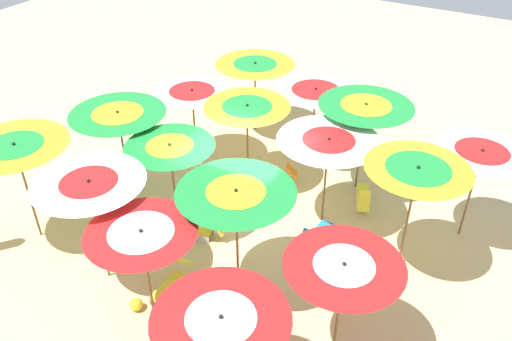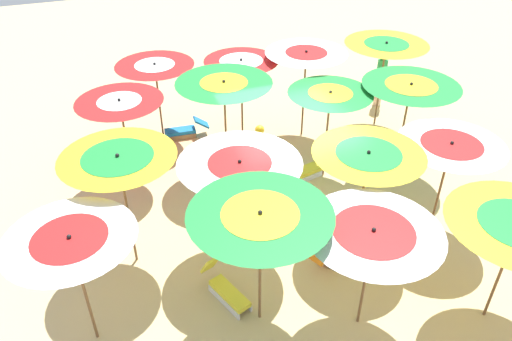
{
  "view_description": "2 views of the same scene",
  "coord_description": "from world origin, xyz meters",
  "px_view_note": "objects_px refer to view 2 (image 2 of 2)",
  "views": [
    {
      "loc": [
        8.13,
        4.96,
        8.08
      ],
      "look_at": [
        -0.91,
        -0.24,
        0.97
      ],
      "focal_mm": 36.82,
      "sensor_mm": 36.0,
      "label": 1
    },
    {
      "loc": [
        -8.22,
        3.72,
        7.19
      ],
      "look_at": [
        -0.03,
        0.74,
        1.16
      ],
      "focal_mm": 34.84,
      "sensor_mm": 36.0,
      "label": 2
    }
  ],
  "objects_px": {
    "beach_umbrella_9": "(240,169)",
    "beach_umbrella_11": "(241,67)",
    "lounger_5": "(218,222)",
    "lounger_4": "(335,249)",
    "lounger_3": "(226,289)",
    "beach_ball": "(260,130)",
    "beachgoer_0": "(381,78)",
    "lounger_1": "(301,171)",
    "beach_umbrella_4": "(372,239)",
    "beach_umbrella_8": "(260,222)",
    "lounger_2": "(259,142)",
    "beach_umbrella_5": "(367,162)",
    "beach_umbrella_13": "(119,166)",
    "beach_umbrella_12": "(72,248)",
    "beach_umbrella_2": "(410,93)",
    "beach_umbrella_3": "(385,51)",
    "beach_umbrella_6": "(330,101)",
    "beach_umbrella_1": "(450,151)",
    "beach_umbrella_14": "(121,109)",
    "beach_umbrella_10": "(224,91)",
    "beach_umbrella_7": "(306,60)",
    "lounger_0": "(184,130)"
  },
  "relations": [
    {
      "from": "lounger_3",
      "to": "lounger_1",
      "type": "bearing_deg",
      "value": 116.39
    },
    {
      "from": "beach_umbrella_13",
      "to": "beach_umbrella_14",
      "type": "distance_m",
      "value": 2.86
    },
    {
      "from": "beach_umbrella_12",
      "to": "lounger_3",
      "type": "height_order",
      "value": "beach_umbrella_12"
    },
    {
      "from": "beach_umbrella_5",
      "to": "beach_umbrella_7",
      "type": "xyz_separation_m",
      "value": [
        4.46,
        -0.77,
        0.23
      ]
    },
    {
      "from": "beach_umbrella_5",
      "to": "beach_umbrella_13",
      "type": "relative_size",
      "value": 0.89
    },
    {
      "from": "lounger_4",
      "to": "beach_umbrella_6",
      "type": "bearing_deg",
      "value": 45.14
    },
    {
      "from": "lounger_1",
      "to": "beachgoer_0",
      "type": "distance_m",
      "value": 4.89
    },
    {
      "from": "beach_umbrella_3",
      "to": "beach_umbrella_14",
      "type": "relative_size",
      "value": 1.12
    },
    {
      "from": "lounger_2",
      "to": "beach_umbrella_4",
      "type": "bearing_deg",
      "value": 176.02
    },
    {
      "from": "beach_umbrella_1",
      "to": "beach_umbrella_4",
      "type": "bearing_deg",
      "value": 121.4
    },
    {
      "from": "beach_umbrella_5",
      "to": "beach_umbrella_8",
      "type": "relative_size",
      "value": 0.93
    },
    {
      "from": "lounger_4",
      "to": "beachgoer_0",
      "type": "height_order",
      "value": "beachgoer_0"
    },
    {
      "from": "beach_umbrella_14",
      "to": "lounger_2",
      "type": "height_order",
      "value": "beach_umbrella_14"
    },
    {
      "from": "beach_umbrella_1",
      "to": "lounger_3",
      "type": "height_order",
      "value": "beach_umbrella_1"
    },
    {
      "from": "beach_umbrella_3",
      "to": "beach_umbrella_9",
      "type": "relative_size",
      "value": 1.09
    },
    {
      "from": "beach_umbrella_13",
      "to": "lounger_3",
      "type": "relative_size",
      "value": 2.06
    },
    {
      "from": "beach_umbrella_10",
      "to": "beach_umbrella_14",
      "type": "bearing_deg",
      "value": 78.32
    },
    {
      "from": "lounger_5",
      "to": "beachgoer_0",
      "type": "height_order",
      "value": "beachgoer_0"
    },
    {
      "from": "beach_umbrella_11",
      "to": "lounger_2",
      "type": "relative_size",
      "value": 1.96
    },
    {
      "from": "beach_umbrella_13",
      "to": "beachgoer_0",
      "type": "relative_size",
      "value": 1.48
    },
    {
      "from": "beach_umbrella_7",
      "to": "lounger_5",
      "type": "relative_size",
      "value": 2.08
    },
    {
      "from": "beach_umbrella_11",
      "to": "lounger_2",
      "type": "height_order",
      "value": "beach_umbrella_11"
    },
    {
      "from": "beach_umbrella_2",
      "to": "lounger_1",
      "type": "bearing_deg",
      "value": 79.93
    },
    {
      "from": "beach_umbrella_6",
      "to": "lounger_0",
      "type": "xyz_separation_m",
      "value": [
        3.02,
        2.85,
        -1.84
      ]
    },
    {
      "from": "lounger_0",
      "to": "beach_umbrella_6",
      "type": "bearing_deg",
      "value": 137.37
    },
    {
      "from": "beach_umbrella_3",
      "to": "beach_umbrella_14",
      "type": "height_order",
      "value": "beach_umbrella_3"
    },
    {
      "from": "beach_umbrella_7",
      "to": "lounger_4",
      "type": "relative_size",
      "value": 2.1
    },
    {
      "from": "beach_umbrella_2",
      "to": "beach_umbrella_3",
      "type": "height_order",
      "value": "beach_umbrella_3"
    },
    {
      "from": "beach_umbrella_9",
      "to": "beach_umbrella_11",
      "type": "height_order",
      "value": "beach_umbrella_11"
    },
    {
      "from": "lounger_2",
      "to": "lounger_3",
      "type": "distance_m",
      "value": 5.23
    },
    {
      "from": "beach_umbrella_8",
      "to": "lounger_0",
      "type": "bearing_deg",
      "value": -1.67
    },
    {
      "from": "lounger_5",
      "to": "beach_umbrella_8",
      "type": "bearing_deg",
      "value": 4.42
    },
    {
      "from": "beach_umbrella_5",
      "to": "lounger_4",
      "type": "relative_size",
      "value": 1.91
    },
    {
      "from": "beach_umbrella_12",
      "to": "lounger_0",
      "type": "relative_size",
      "value": 1.86
    },
    {
      "from": "beach_umbrella_6",
      "to": "beach_umbrella_12",
      "type": "bearing_deg",
      "value": 117.73
    },
    {
      "from": "beach_umbrella_3",
      "to": "beach_umbrella_11",
      "type": "xyz_separation_m",
      "value": [
        0.65,
        3.89,
        -0.14
      ]
    },
    {
      "from": "beach_umbrella_9",
      "to": "beach_umbrella_14",
      "type": "distance_m",
      "value": 3.77
    },
    {
      "from": "lounger_3",
      "to": "beach_ball",
      "type": "height_order",
      "value": "lounger_3"
    },
    {
      "from": "beach_umbrella_12",
      "to": "lounger_2",
      "type": "relative_size",
      "value": 1.97
    },
    {
      "from": "beach_umbrella_7",
      "to": "beach_umbrella_14",
      "type": "distance_m",
      "value": 4.9
    },
    {
      "from": "lounger_3",
      "to": "beach_umbrella_14",
      "type": "bearing_deg",
      "value": 173.93
    },
    {
      "from": "beachgoer_0",
      "to": "lounger_1",
      "type": "bearing_deg",
      "value": 47.88
    },
    {
      "from": "beach_umbrella_2",
      "to": "beach_umbrella_5",
      "type": "relative_size",
      "value": 1.06
    },
    {
      "from": "beach_umbrella_10",
      "to": "beach_umbrella_13",
      "type": "distance_m",
      "value": 3.54
    },
    {
      "from": "beach_umbrella_4",
      "to": "beach_umbrella_8",
      "type": "height_order",
      "value": "beach_umbrella_8"
    },
    {
      "from": "beach_umbrella_3",
      "to": "beach_umbrella_12",
      "type": "distance_m",
      "value": 9.71
    },
    {
      "from": "beach_umbrella_4",
      "to": "beach_umbrella_1",
      "type": "bearing_deg",
      "value": -58.6
    },
    {
      "from": "beach_umbrella_11",
      "to": "lounger_5",
      "type": "xyz_separation_m",
      "value": [
        -3.58,
        1.77,
        -1.89
      ]
    },
    {
      "from": "beach_umbrella_9",
      "to": "lounger_0",
      "type": "bearing_deg",
      "value": 0.35
    },
    {
      "from": "lounger_5",
      "to": "lounger_4",
      "type": "bearing_deg",
      "value": 55.05
    }
  ]
}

